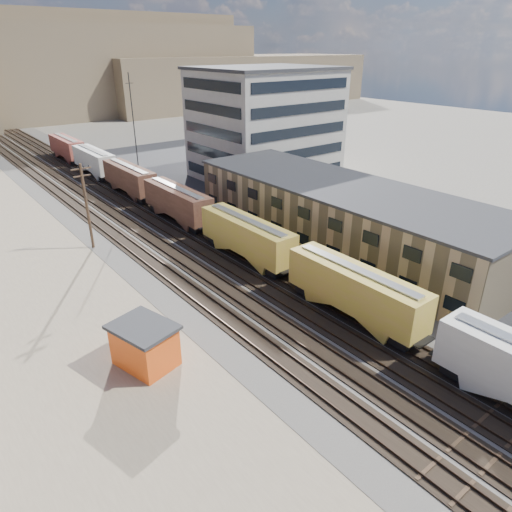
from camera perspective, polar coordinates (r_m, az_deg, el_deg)
ground at (r=33.16m, az=25.63°, el=-18.79°), size 300.00×300.00×0.00m
ballast_bed at (r=66.52m, az=-15.18°, el=5.04°), size 18.00×200.00×0.06m
asphalt_lot at (r=66.58m, az=8.00°, el=5.69°), size 26.00×120.00×0.04m
rail_tracks at (r=66.30m, az=-15.62°, el=5.00°), size 11.40×200.00×0.24m
freight_train at (r=55.44m, az=-5.93°, el=4.89°), size 3.00×119.74×4.46m
warehouse at (r=54.14m, az=10.57°, el=5.06°), size 12.40×40.40×7.25m
office_tower at (r=82.61m, az=1.13°, el=16.25°), size 22.60×18.60×18.45m
utility_pole_north at (r=55.00m, az=-20.41°, el=6.03°), size 2.20×0.32×10.00m
radio_mast at (r=75.51m, az=-14.92°, el=14.54°), size 1.20×0.16×18.00m
maintenance_shed at (r=34.85m, az=-13.73°, el=-10.72°), size 4.62×5.36×3.38m
parked_car_blue at (r=79.17m, az=-1.21°, el=9.55°), size 4.68×5.69×1.44m
parked_car_far at (r=77.24m, az=6.82°, el=9.00°), size 2.10×4.49×1.49m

